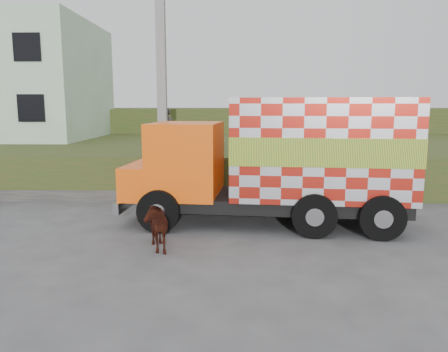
{
  "coord_description": "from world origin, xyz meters",
  "views": [
    {
      "loc": [
        1.39,
        -10.27,
        3.22
      ],
      "look_at": [
        1.15,
        1.55,
        1.3
      ],
      "focal_mm": 35.0,
      "sensor_mm": 36.0,
      "label": 1
    }
  ],
  "objects_px": {
    "cargo_truck": "(281,161)",
    "cow": "(153,224)",
    "pedestrian": "(167,130)",
    "utility_pole": "(162,79)"
  },
  "relations": [
    {
      "from": "cargo_truck",
      "to": "cow",
      "type": "relative_size",
      "value": 5.69
    },
    {
      "from": "pedestrian",
      "to": "cow",
      "type": "bearing_deg",
      "value": 90.78
    },
    {
      "from": "utility_pole",
      "to": "pedestrian",
      "type": "distance_m",
      "value": 2.31
    },
    {
      "from": "cargo_truck",
      "to": "pedestrian",
      "type": "relative_size",
      "value": 4.79
    },
    {
      "from": "utility_pole",
      "to": "pedestrian",
      "type": "bearing_deg",
      "value": 93.26
    },
    {
      "from": "utility_pole",
      "to": "cow",
      "type": "height_order",
      "value": "utility_pole"
    },
    {
      "from": "cargo_truck",
      "to": "cow",
      "type": "height_order",
      "value": "cargo_truck"
    },
    {
      "from": "cow",
      "to": "pedestrian",
      "type": "height_order",
      "value": "pedestrian"
    },
    {
      "from": "utility_pole",
      "to": "cow",
      "type": "xyz_separation_m",
      "value": [
        0.6,
        -5.41,
        -3.49
      ]
    },
    {
      "from": "utility_pole",
      "to": "cargo_truck",
      "type": "bearing_deg",
      "value": -41.06
    }
  ]
}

